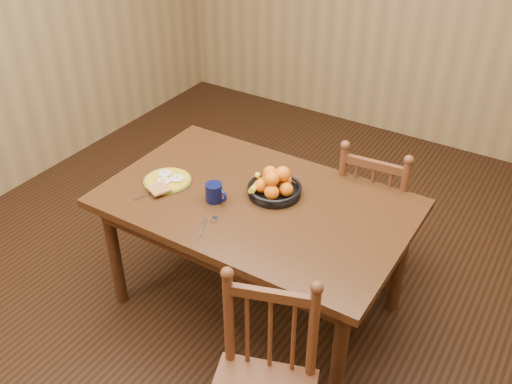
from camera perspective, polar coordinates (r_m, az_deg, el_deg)
The scene contains 9 objects.
room at distance 2.69m, azimuth 0.00°, elevation 9.74°, with size 4.52×5.02×2.72m.
dining_table at distance 3.04m, azimuth 0.00°, elevation -2.11°, with size 1.60×1.00×0.75m.
chair_far at distance 3.48m, azimuth 11.70°, elevation -1.91°, with size 0.46×0.44×0.94m.
breakfast_plate at distance 3.16m, azimuth -8.89°, elevation 1.13°, with size 0.26×0.30×0.04m.
fork at distance 2.82m, azimuth -4.98°, elevation -3.28°, with size 0.07×0.18×0.00m.
spoon at distance 3.10m, azimuth -10.64°, elevation 0.08°, with size 0.06×0.15×0.01m.
coffee_mug at distance 2.96m, azimuth -4.15°, elevation -0.05°, with size 0.13×0.09×0.10m.
juice_glass at distance 2.98m, azimuth -4.53°, elevation -0.08°, with size 0.06×0.06×0.09m.
fruit_bowl at distance 3.00m, azimuth 1.83°, elevation 0.66°, with size 0.29×0.29×0.17m.
Camera 1 is at (1.30, -2.08, 2.46)m, focal length 40.00 mm.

